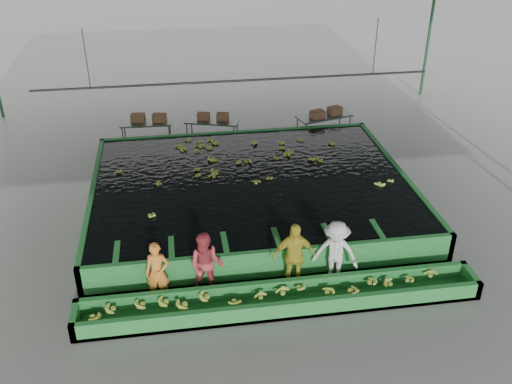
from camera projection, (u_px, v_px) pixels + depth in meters
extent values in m
plane|color=slate|center=(259.00, 229.00, 17.20)|extent=(80.00, 80.00, 0.00)
cube|color=slate|center=(259.00, 67.00, 14.75)|extent=(20.00, 22.00, 0.04)
cube|color=black|center=(251.00, 181.00, 18.08)|extent=(9.70, 7.70, 0.00)
cylinder|color=#59605B|center=(236.00, 81.00, 20.04)|extent=(0.08, 0.08, 14.00)
cylinder|color=#59605B|center=(86.00, 59.00, 18.88)|extent=(0.04, 0.04, 2.00)
cylinder|color=#59605B|center=(375.00, 47.00, 20.23)|extent=(0.04, 0.04, 2.00)
imported|color=orange|center=(157.00, 272.00, 13.98)|extent=(0.64, 0.46, 1.64)
imported|color=#BC3B45|center=(206.00, 265.00, 14.11)|extent=(1.01, 0.87, 1.79)
imported|color=gold|center=(294.00, 256.00, 14.39)|extent=(1.10, 0.46, 1.88)
imported|color=silver|center=(336.00, 253.00, 14.55)|extent=(1.35, 1.10, 1.81)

